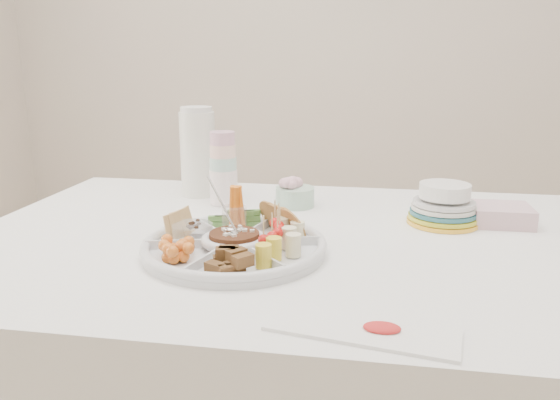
% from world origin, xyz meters
% --- Properties ---
extents(wall_back, '(4.00, 0.02, 2.70)m').
position_xyz_m(wall_back, '(0.00, 2.00, 1.35)').
color(wall_back, beige).
rests_on(wall_back, ground).
extents(dining_table, '(1.52, 1.02, 0.76)m').
position_xyz_m(dining_table, '(0.00, 0.00, 0.38)').
color(dining_table, white).
rests_on(dining_table, floor).
extents(party_tray, '(0.46, 0.46, 0.04)m').
position_xyz_m(party_tray, '(-0.10, -0.13, 0.78)').
color(party_tray, silver).
rests_on(party_tray, dining_table).
extents(bean_dip, '(0.13, 0.13, 0.04)m').
position_xyz_m(bean_dip, '(-0.10, -0.13, 0.79)').
color(bean_dip, black).
rests_on(bean_dip, party_tray).
extents(tortillas, '(0.12, 0.12, 0.06)m').
position_xyz_m(tortillas, '(-0.01, -0.04, 0.80)').
color(tortillas, '#A56732').
rests_on(tortillas, party_tray).
extents(carrot_cucumber, '(0.13, 0.13, 0.10)m').
position_xyz_m(carrot_cucumber, '(-0.13, -0.01, 0.82)').
color(carrot_cucumber, orange).
rests_on(carrot_cucumber, party_tray).
extents(pita_raisins, '(0.15, 0.15, 0.07)m').
position_xyz_m(pita_raisins, '(-0.23, -0.10, 0.80)').
color(pita_raisins, tan).
rests_on(pita_raisins, party_tray).
extents(cherries, '(0.13, 0.13, 0.04)m').
position_xyz_m(cherries, '(-0.20, -0.22, 0.79)').
color(cherries, orange).
rests_on(cherries, party_tray).
extents(granola_chunks, '(0.12, 0.12, 0.04)m').
position_xyz_m(granola_chunks, '(-0.07, -0.26, 0.79)').
color(granola_chunks, brown).
rests_on(granola_chunks, party_tray).
extents(banana_tomato, '(0.12, 0.12, 0.08)m').
position_xyz_m(banana_tomato, '(0.02, -0.17, 0.82)').
color(banana_tomato, '#CEBE7E').
rests_on(banana_tomato, party_tray).
extents(cup_stack, '(0.09, 0.09, 0.21)m').
position_xyz_m(cup_stack, '(-0.23, 0.25, 0.86)').
color(cup_stack, silver).
rests_on(cup_stack, dining_table).
extents(thermos, '(0.11, 0.11, 0.27)m').
position_xyz_m(thermos, '(-0.33, 0.34, 0.89)').
color(thermos, white).
rests_on(thermos, dining_table).
extents(flower_bowl, '(0.12, 0.12, 0.08)m').
position_xyz_m(flower_bowl, '(-0.03, 0.26, 0.80)').
color(flower_bowl, '#B1CDBB').
rests_on(flower_bowl, dining_table).
extents(napkin_stack, '(0.14, 0.12, 0.05)m').
position_xyz_m(napkin_stack, '(0.50, 0.18, 0.78)').
color(napkin_stack, beige).
rests_on(napkin_stack, dining_table).
extents(plate_stack, '(0.21, 0.21, 0.11)m').
position_xyz_m(plate_stack, '(0.35, 0.16, 0.81)').
color(plate_stack, '#F0DF56').
rests_on(plate_stack, dining_table).
extents(placemat, '(0.30, 0.14, 0.01)m').
position_xyz_m(placemat, '(0.17, -0.43, 0.76)').
color(placemat, silver).
rests_on(placemat, dining_table).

